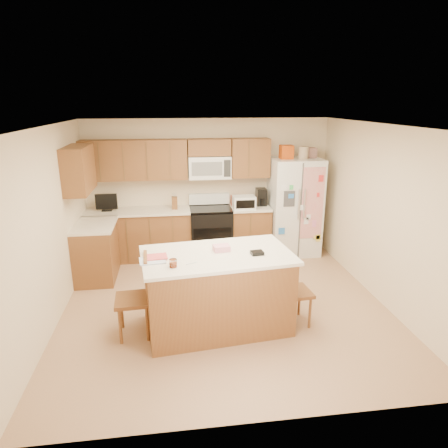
{
  "coord_description": "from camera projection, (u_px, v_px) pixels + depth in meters",
  "views": [
    {
      "loc": [
        -0.7,
        -5.11,
        2.8
      ],
      "look_at": [
        0.04,
        0.35,
        1.09
      ],
      "focal_mm": 32.0,
      "sensor_mm": 36.0,
      "label": 1
    }
  ],
  "objects": [
    {
      "name": "ground",
      "position": [
        225.0,
        303.0,
        5.76
      ],
      "size": [
        4.5,
        4.5,
        0.0
      ],
      "primitive_type": "plane",
      "color": "#9C785B",
      "rests_on": "ground"
    },
    {
      "name": "room_shell",
      "position": [
        225.0,
        207.0,
        5.33
      ],
      "size": [
        4.6,
        4.6,
        2.52
      ],
      "color": "beige",
      "rests_on": "ground"
    },
    {
      "name": "cabinetry",
      "position": [
        156.0,
        212.0,
        7.06
      ],
      "size": [
        3.36,
        1.56,
        2.15
      ],
      "color": "brown",
      "rests_on": "ground"
    },
    {
      "name": "stove",
      "position": [
        211.0,
        231.0,
        7.45
      ],
      "size": [
        0.76,
        0.65,
        1.13
      ],
      "color": "black",
      "rests_on": "ground"
    },
    {
      "name": "refrigerator",
      "position": [
        294.0,
        206.0,
        7.46
      ],
      "size": [
        0.9,
        0.79,
        2.04
      ],
      "color": "white",
      "rests_on": "ground"
    },
    {
      "name": "island",
      "position": [
        217.0,
        290.0,
        5.04
      ],
      "size": [
        1.94,
        1.27,
        1.09
      ],
      "color": "brown",
      "rests_on": "ground"
    },
    {
      "name": "windsor_chair_left",
      "position": [
        135.0,
        299.0,
        4.87
      ],
      "size": [
        0.45,
        0.47,
        1.03
      ],
      "color": "brown",
      "rests_on": "ground"
    },
    {
      "name": "windsor_chair_back",
      "position": [
        216.0,
        275.0,
        5.73
      ],
      "size": [
        0.37,
        0.36,
        0.87
      ],
      "color": "brown",
      "rests_on": "ground"
    },
    {
      "name": "windsor_chair_right",
      "position": [
        293.0,
        291.0,
        5.13
      ],
      "size": [
        0.43,
        0.45,
        0.96
      ],
      "color": "brown",
      "rests_on": "ground"
    }
  ]
}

